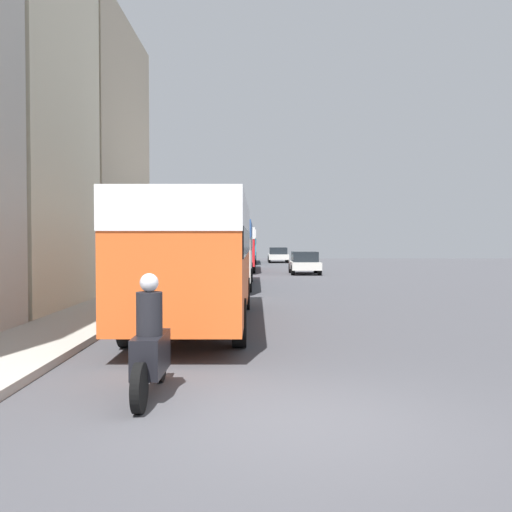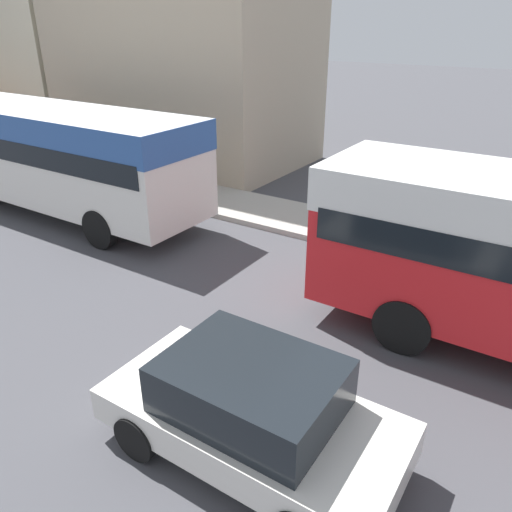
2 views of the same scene
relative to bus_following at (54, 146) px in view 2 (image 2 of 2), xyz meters
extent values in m
cube|color=silver|center=(0.00, 0.00, -0.20)|extent=(2.53, 9.53, 2.48)
cube|color=#2D569E|center=(0.00, 0.00, 0.67)|extent=(2.55, 9.58, 0.75)
cube|color=black|center=(0.00, 0.00, 0.11)|extent=(2.58, 9.15, 0.55)
cylinder|color=black|center=(-1.16, 2.96, -1.44)|extent=(0.28, 1.00, 1.00)
cylinder|color=black|center=(1.16, 2.96, -1.44)|extent=(0.28, 1.00, 1.00)
cylinder|color=black|center=(-1.16, -2.96, -1.44)|extent=(0.28, 1.00, 1.00)
cylinder|color=black|center=(-0.92, 10.59, -1.44)|extent=(0.28, 1.00, 1.00)
cylinder|color=black|center=(1.30, 10.59, -1.44)|extent=(0.28, 1.00, 1.00)
cube|color=silver|center=(4.59, 9.70, -1.39)|extent=(1.81, 3.88, 0.47)
cube|color=black|center=(4.59, 9.70, -0.83)|extent=(1.59, 2.13, 0.65)
cylinder|color=black|center=(3.75, 10.90, -1.62)|extent=(0.22, 0.64, 0.64)
cylinder|color=black|center=(3.75, 8.49, -1.62)|extent=(0.22, 0.64, 0.64)
cylinder|color=black|center=(5.42, 8.49, -1.62)|extent=(0.22, 0.64, 0.64)
camera|label=1|loc=(1.48, -26.69, 0.25)|focal=40.00mm
camera|label=2|loc=(8.60, 12.38, 3.23)|focal=35.00mm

